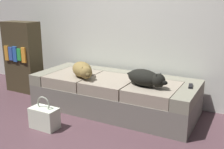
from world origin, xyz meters
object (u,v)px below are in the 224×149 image
at_px(couch, 114,94).
at_px(tv_remote, 191,86).
at_px(bookshelf, 23,57).
at_px(handbag, 44,118).
at_px(dog_tan, 83,70).
at_px(dog_dark, 146,78).

height_order(couch, tv_remote, tv_remote).
height_order(tv_remote, bookshelf, bookshelf).
height_order(handbag, bookshelf, bookshelf).
bearing_deg(bookshelf, couch, -0.53).
relative_size(tv_remote, handbag, 0.40).
relative_size(handbag, bookshelf, 0.34).
distance_m(tv_remote, bookshelf, 2.60).
height_order(dog_tan, tv_remote, dog_tan).
xyz_separation_m(couch, dog_tan, (-0.36, -0.18, 0.32)).
relative_size(dog_dark, tv_remote, 3.72).
distance_m(couch, handbag, 0.96).
distance_m(couch, dog_dark, 0.61).
bearing_deg(bookshelf, dog_dark, -4.44).
bearing_deg(tv_remote, dog_tan, -179.40).
xyz_separation_m(dog_dark, tv_remote, (0.47, 0.21, -0.09)).
xyz_separation_m(couch, tv_remote, (0.97, 0.06, 0.23)).
distance_m(handbag, bookshelf, 1.53).
bearing_deg(dog_dark, bookshelf, 175.56).
bearing_deg(dog_tan, couch, 25.92).
distance_m(couch, dog_tan, 0.51).
bearing_deg(dog_dark, handbag, -143.09).
bearing_deg(dog_tan, dog_dark, 1.75).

